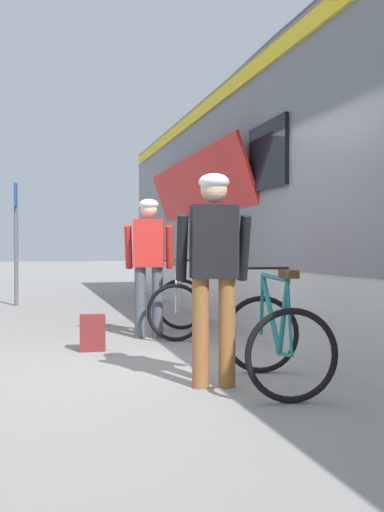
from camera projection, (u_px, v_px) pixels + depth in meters
ground_plane at (183, 370)px, 5.39m from camera, size 80.00×80.00×0.00m
cyclist_near_in_dark at (214, 260)px, 4.73m from camera, size 0.64×0.37×1.76m
cyclist_far_in_red at (149, 255)px, 7.27m from camera, size 0.66×0.41×1.76m
bicycle_near_teal at (275, 338)px, 4.75m from camera, size 0.88×1.17×0.99m
bicycle_far_silver at (178, 304)px, 7.51m from camera, size 1.01×1.24×0.99m
backpack_on_platform at (92, 333)px, 6.39m from camera, size 0.29×0.20×0.40m
platform_sign_post at (16, 223)px, 11.21m from camera, size 0.08×0.70×2.40m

